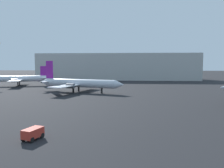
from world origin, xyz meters
TOP-DOWN VIEW (x-y plane):
  - airplane_distant at (-12.51, 54.01)m, footprint 28.22×22.33m
  - airplane_far_left at (-41.15, 71.21)m, footprint 27.31×19.89m
  - baggage_cart at (-7.64, 11.23)m, footprint 1.97×2.67m
  - terminal_building at (-3.98, 114.31)m, footprint 87.54×21.09m

SIDE VIEW (x-z plane):
  - baggage_cart at x=-7.64m, z-range 0.11..1.41m
  - airplane_distant at x=-12.51m, z-range -2.00..7.56m
  - airplane_far_left at x=-41.15m, z-range -1.02..6.75m
  - terminal_building at x=-3.98m, z-range 0.00..14.35m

